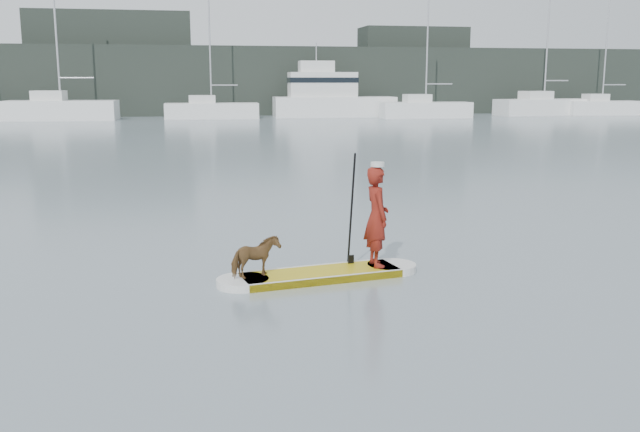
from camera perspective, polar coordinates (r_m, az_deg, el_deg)
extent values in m
plane|color=slate|center=(14.06, 6.30, -1.86)|extent=(140.00, 140.00, 0.00)
cube|color=gold|center=(11.24, 0.00, -4.71)|extent=(2.60, 1.20, 0.12)
cylinder|color=silver|center=(10.89, -6.21, -5.30)|extent=(0.80, 0.80, 0.12)
cylinder|color=silver|center=(11.72, 5.75, -4.12)|extent=(0.80, 0.80, 0.12)
cube|color=silver|center=(11.58, -0.64, -4.25)|extent=(2.48, 0.47, 0.12)
cube|color=silver|center=(10.91, 0.68, -5.20)|extent=(2.48, 0.47, 0.12)
imported|color=maroon|center=(11.41, 4.55, -0.05)|extent=(0.41, 0.61, 1.61)
cylinder|color=silver|center=(11.28, 4.62, 4.14)|extent=(0.22, 0.22, 0.07)
imported|color=brown|center=(10.84, -5.19, -3.30)|extent=(0.82, 0.62, 0.63)
cylinder|color=black|center=(11.50, 2.53, 0.44)|extent=(0.08, 0.30, 1.89)
cube|color=black|center=(11.70, 2.49, -3.90)|extent=(0.10, 0.04, 0.32)
cube|color=white|center=(59.46, -20.00, 7.95)|extent=(8.64, 3.45, 1.52)
cube|color=silver|center=(59.62, -20.87, 8.99)|extent=(2.51, 2.15, 0.76)
cylinder|color=#B7B7BC|center=(59.53, -20.38, 13.78)|extent=(0.15, 0.15, 10.62)
cylinder|color=#B7B7BC|center=(59.13, -18.91, 10.42)|extent=(2.60, 0.30, 0.11)
cube|color=white|center=(58.97, -8.66, 8.32)|extent=(7.52, 2.43, 1.25)
cube|color=silver|center=(58.92, -9.42, 9.21)|extent=(2.12, 1.65, 0.62)
cylinder|color=#B7B7BC|center=(58.99, -8.82, 13.60)|extent=(0.12, 0.12, 9.63)
cylinder|color=#B7B7BC|center=(58.96, -7.66, 10.34)|extent=(2.14, 0.12, 0.09)
cube|color=white|center=(59.94, 8.44, 8.38)|extent=(7.47, 2.72, 1.29)
cube|color=silver|center=(59.69, 7.78, 9.32)|extent=(2.14, 1.77, 0.64)
cylinder|color=#B7B7BC|center=(59.96, 8.58, 13.49)|extent=(0.13, 0.13, 9.40)
cylinder|color=#B7B7BC|center=(60.22, 9.52, 10.38)|extent=(2.21, 0.19, 0.09)
cube|color=white|center=(67.23, 17.45, 8.31)|extent=(9.17, 3.83, 1.42)
cube|color=silver|center=(66.68, 16.88, 9.24)|extent=(2.72, 2.16, 0.71)
cylinder|color=#B7B7BC|center=(67.32, 17.78, 13.90)|extent=(0.14, 0.14, 11.73)
cylinder|color=#B7B7BC|center=(67.91, 18.41, 10.25)|extent=(2.42, 0.43, 0.10)
cube|color=white|center=(61.27, 1.14, 8.73)|extent=(10.35, 3.54, 1.68)
cube|color=silver|center=(61.07, 0.19, 10.47)|extent=(5.72, 2.74, 2.05)
cube|color=silver|center=(61.00, -0.30, 11.87)|extent=(2.93, 1.85, 0.93)
cube|color=black|center=(61.06, 0.19, 10.82)|extent=(5.83, 2.81, 0.42)
cylinder|color=#B7B7BC|center=(61.03, -0.30, 13.01)|extent=(0.09, 0.09, 1.49)
cube|color=black|center=(66.22, -7.56, 10.67)|extent=(90.00, 6.00, 6.00)
cube|color=black|center=(67.37, -16.35, 11.61)|extent=(14.00, 4.00, 9.00)
cube|color=black|center=(70.65, 7.40, 11.49)|extent=(10.00, 4.00, 8.00)
cube|color=white|center=(69.29, 21.61, 8.04)|extent=(6.69, 2.59, 1.24)
cube|color=silver|center=(68.94, 21.18, 8.84)|extent=(1.91, 1.69, 0.62)
cylinder|color=#B7B7BC|center=(69.31, 21.91, 12.33)|extent=(0.12, 0.12, 9.15)
cylinder|color=#B7B7BC|center=(69.79, 22.50, 9.68)|extent=(2.13, 0.18, 0.09)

